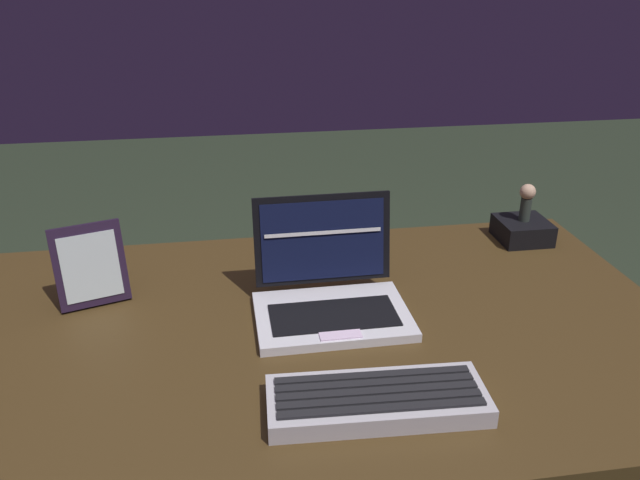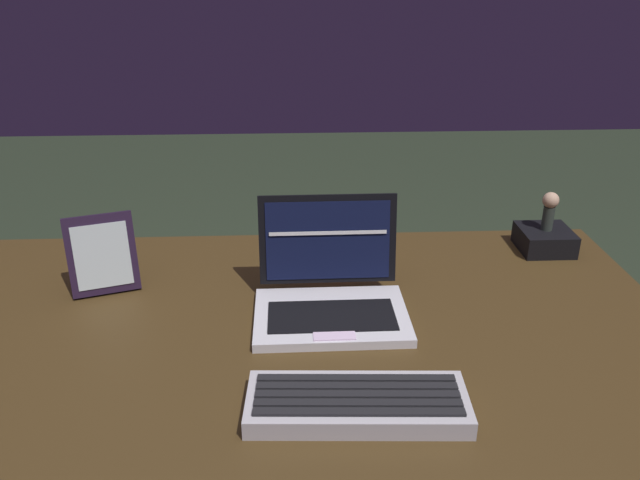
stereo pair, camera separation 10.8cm
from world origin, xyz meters
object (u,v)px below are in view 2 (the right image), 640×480
Objects in this scene: photo_frame at (102,255)px; figurine at (549,208)px; laptop_front at (330,294)px; figurine_stand at (544,240)px; external_keyboard at (357,403)px; coffee_mug at (326,234)px.

photo_frame is 1.80× the size of figurine.
laptop_front is 2.47× the size of figurine_stand.
figurine_stand is 0.07m from figurine.
figurine reaches higher than figurine_stand.
figurine is (0.46, 0.52, 0.08)m from external_keyboard.
photo_frame reaches higher than figurine_stand.
laptop_front is at bearing -153.04° from figurine_stand.
figurine is at bearing 0.00° from figurine_stand.
figurine_stand is at bearing 9.10° from photo_frame.
external_keyboard is 0.58m from photo_frame.
figurine is 0.48m from coffee_mug.
coffee_mug is (0.01, 0.25, 0.01)m from laptop_front.
laptop_front is 2.12× the size of coffee_mug.
external_keyboard is at bearing -40.13° from photo_frame.
coffee_mug is at bearing 179.02° from figurine.
photo_frame is 1.20× the size of coffee_mug.
laptop_front is 0.25m from coffee_mug.
figurine is (0.90, 0.14, 0.02)m from photo_frame.
laptop_front reaches higher than coffee_mug.
figurine is at bearing -0.98° from coffee_mug.
photo_frame is (-0.42, 0.10, 0.04)m from laptop_front.
photo_frame is at bearing -170.90° from figurine_stand.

